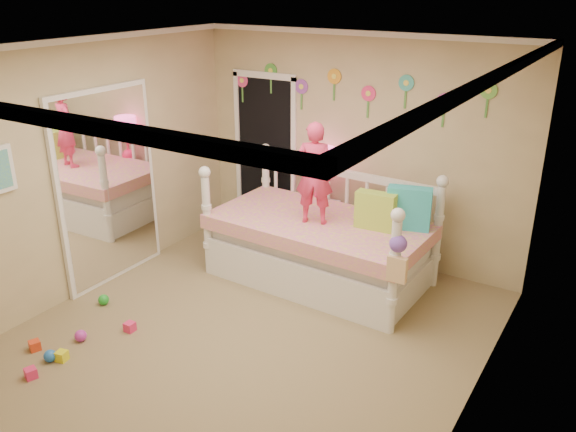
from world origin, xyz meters
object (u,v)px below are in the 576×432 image
Objects in this scene: child at (314,173)px; table_lamp at (322,166)px; daybed at (320,225)px; nightstand at (321,226)px.

child is 1.63× the size of table_lamp.
daybed is 0.85m from table_lamp.
child is at bearing -67.18° from table_lamp.
table_lamp reaches higher than daybed.
nightstand is at bearing 180.00° from table_lamp.
child is 1.24m from nightstand.
table_lamp is at bearing -86.02° from child.
daybed is 0.80m from nightstand.
nightstand is 0.97× the size of table_lamp.
table_lamp is (-0.34, 0.65, 0.44)m from daybed.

